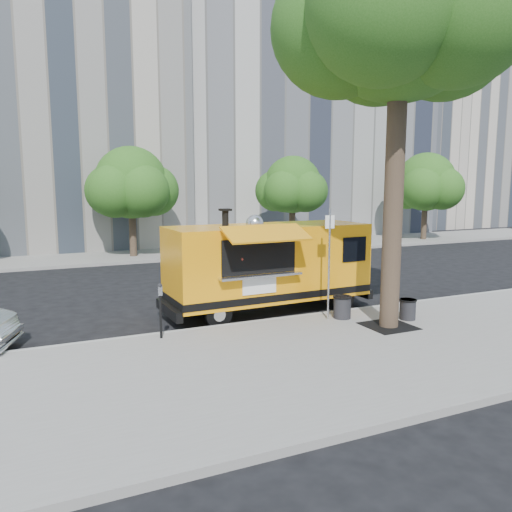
{
  "coord_description": "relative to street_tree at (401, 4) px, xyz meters",
  "views": [
    {
      "loc": [
        -5.68,
        -12.77,
        3.82
      ],
      "look_at": [
        0.1,
        0.0,
        1.77
      ],
      "focal_mm": 35.0,
      "sensor_mm": 36.0,
      "label": 1
    }
  ],
  "objects": [
    {
      "name": "sign_post",
      "position": [
        -1.05,
        1.25,
        -6.16
      ],
      "size": [
        0.28,
        0.06,
        3.0
      ],
      "color": "silver",
      "rests_on": "sidewalk"
    },
    {
      "name": "trash_bin_right",
      "position": [
        0.9,
        0.32,
        -7.56
      ],
      "size": [
        0.46,
        0.46,
        0.56
      ],
      "color": "black",
      "rests_on": "sidewalk"
    },
    {
      "name": "far_tree_d",
      "position": [
        15.4,
        15.4,
        -4.12
      ],
      "size": [
        3.78,
        3.78,
        5.64
      ],
      "color": "#33261C",
      "rests_on": "far_sidewalk"
    },
    {
      "name": "trash_bin_left",
      "position": [
        -0.65,
        1.16,
        -7.53
      ],
      "size": [
        0.51,
        0.51,
        0.62
      ],
      "color": "black",
      "rests_on": "sidewalk"
    },
    {
      "name": "food_truck",
      "position": [
        -1.99,
        3.06,
        -6.56
      ],
      "size": [
        6.36,
        3.06,
        3.09
      ],
      "rotation": [
        0.0,
        0.0,
        0.04
      ],
      "color": "#FF9D0D",
      "rests_on": "ground"
    },
    {
      "name": "far_tree_b",
      "position": [
        -3.6,
        15.5,
        -4.18
      ],
      "size": [
        3.6,
        3.6,
        5.5
      ],
      "color": "#33261C",
      "rests_on": "far_sidewalk"
    },
    {
      "name": "street_tree",
      "position": [
        0.0,
        0.0,
        0.0
      ],
      "size": [
        4.68,
        4.68,
        10.27
      ],
      "color": "#33261C",
      "rests_on": "sidewalk"
    },
    {
      "name": "curb",
      "position": [
        -2.6,
        1.87,
        -7.94
      ],
      "size": [
        60.0,
        0.14,
        0.16
      ],
      "primitive_type": "cube",
      "color": "#999993",
      "rests_on": "ground"
    },
    {
      "name": "parking_meter",
      "position": [
        -5.6,
        1.45,
        -7.03
      ],
      "size": [
        0.11,
        0.11,
        1.33
      ],
      "color": "black",
      "rests_on": "sidewalk"
    },
    {
      "name": "sidewalk",
      "position": [
        -2.6,
        -1.2,
        -7.94
      ],
      "size": [
        60.0,
        6.0,
        0.15
      ],
      "primitive_type": "cube",
      "color": "gray",
      "rests_on": "ground"
    },
    {
      "name": "tree_well",
      "position": [
        0.0,
        0.0,
        -7.86
      ],
      "size": [
        1.2,
        1.2,
        0.02
      ],
      "primitive_type": "cube",
      "color": "black",
      "rests_on": "sidewalk"
    },
    {
      "name": "building_right",
      "position": [
        27.4,
        26.8,
        -0.01
      ],
      "size": [
        16.0,
        12.0,
        16.0
      ],
      "primitive_type": "cube",
      "color": "#C1B4A1",
      "rests_on": "ground"
    },
    {
      "name": "far_tree_c",
      "position": [
        5.4,
        15.2,
        -4.3
      ],
      "size": [
        3.24,
        3.24,
        5.21
      ],
      "color": "#33261C",
      "rests_on": "far_sidewalk"
    },
    {
      "name": "ground",
      "position": [
        -2.6,
        2.8,
        -8.01
      ],
      "size": [
        120.0,
        120.0,
        0.0
      ],
      "primitive_type": "plane",
      "color": "black",
      "rests_on": "ground"
    },
    {
      "name": "building_mid",
      "position": [
        9.4,
        25.8,
        1.99
      ],
      "size": [
        20.0,
        14.0,
        20.0
      ],
      "primitive_type": "cube",
      "color": "#A9A59E",
      "rests_on": "ground"
    },
    {
      "name": "far_sidewalk",
      "position": [
        -2.6,
        16.3,
        -7.94
      ],
      "size": [
        60.0,
        5.0,
        0.15
      ],
      "primitive_type": "cube",
      "color": "gray",
      "rests_on": "ground"
    }
  ]
}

